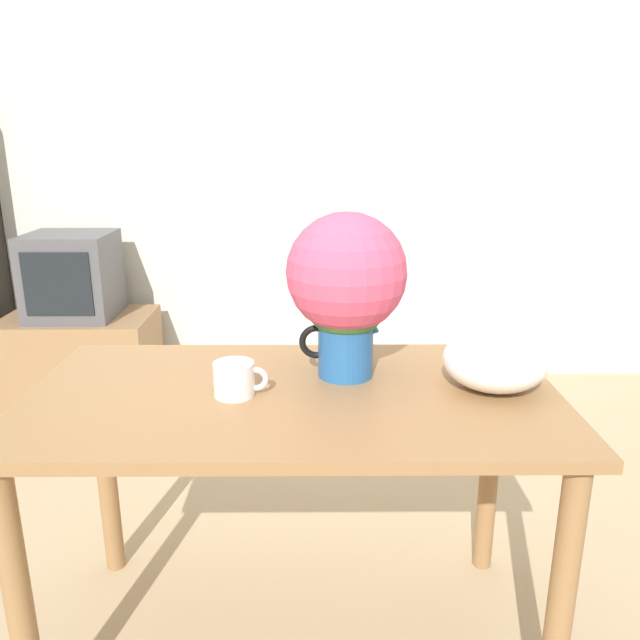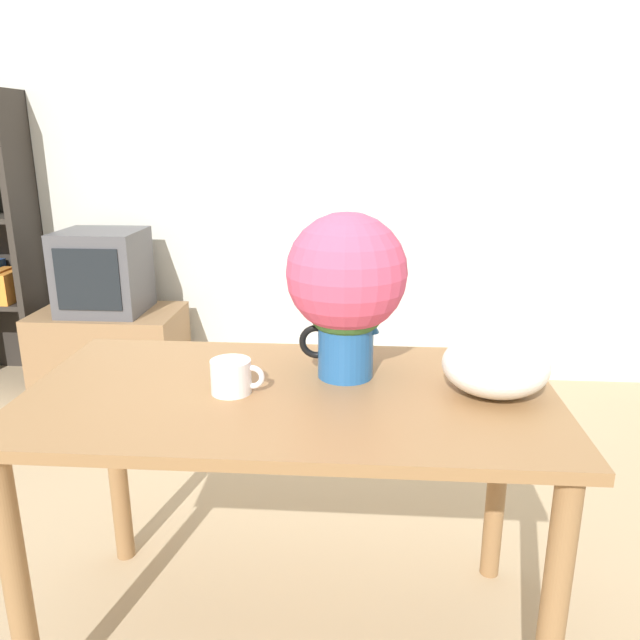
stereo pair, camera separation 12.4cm
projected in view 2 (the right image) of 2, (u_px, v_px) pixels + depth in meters
The scene contains 8 objects.
ground_plane at pixel (261, 638), 1.78m from camera, with size 12.00×12.00×0.00m, color tan.
wall_back at pixel (316, 149), 3.39m from camera, with size 8.00×0.05×2.60m.
table at pixel (291, 431), 1.62m from camera, with size 1.34×0.72×0.76m.
flower_vase at pixel (346, 285), 1.61m from camera, with size 0.31×0.31×0.44m.
coffee_mug at pixel (232, 376), 1.56m from camera, with size 0.14×0.10×0.09m.
white_bowl at pixel (495, 365), 1.55m from camera, with size 0.26×0.26×0.15m.
tv_stand at pixel (111, 351), 3.44m from camera, with size 0.77×0.47×0.46m.
tv_set at pixel (103, 272), 3.31m from camera, with size 0.43×0.39×0.44m.
Camera 2 is at (0.27, -1.43, 1.38)m, focal length 35.00 mm.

